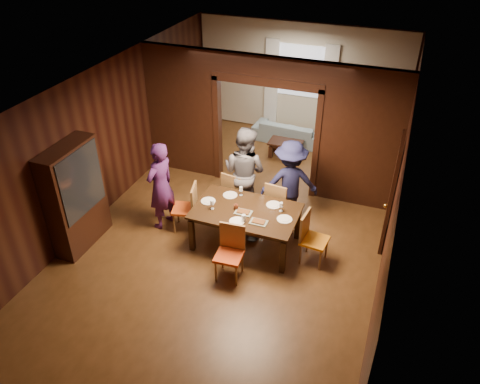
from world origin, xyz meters
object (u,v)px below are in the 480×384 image
at_px(chair_far_r, 279,202).
at_px(hutch, 75,197).
at_px(coffee_table, 285,149).
at_px(chair_left, 184,207).
at_px(person_grey, 245,172).
at_px(chair_near, 229,254).
at_px(person_navy, 290,182).
at_px(dining_table, 246,227).
at_px(chair_far_l, 236,192).
at_px(chair_right, 315,239).
at_px(sofa, 289,132).
at_px(person_purple, 161,186).

xyz_separation_m(chair_far_r, hutch, (-3.22, -1.84, 0.52)).
relative_size(coffee_table, chair_left, 0.82).
distance_m(person_grey, chair_near, 1.98).
relative_size(chair_left, chair_far_r, 1.00).
height_order(coffee_table, chair_near, chair_near).
height_order(person_grey, chair_near, person_grey).
xyz_separation_m(person_navy, chair_far_r, (-0.15, -0.19, -0.37)).
xyz_separation_m(dining_table, chair_far_l, (-0.53, 0.89, 0.10)).
bearing_deg(coffee_table, chair_right, -66.77).
xyz_separation_m(sofa, coffee_table, (0.14, -0.84, -0.07)).
bearing_deg(person_purple, chair_far_r, 126.16).
distance_m(person_grey, hutch, 3.15).
xyz_separation_m(person_purple, chair_far_l, (1.18, 0.89, -0.40)).
height_order(person_purple, sofa, person_purple).
bearing_deg(person_purple, chair_left, 108.75).
height_order(chair_far_l, chair_far_r, same).
bearing_deg(person_navy, chair_far_r, 30.59).
bearing_deg(person_grey, dining_table, 123.80).
height_order(person_purple, coffee_table, person_purple).
relative_size(person_grey, chair_far_l, 1.94).
distance_m(chair_right, chair_far_r, 1.26).
xyz_separation_m(person_grey, chair_left, (-0.88, -0.92, -0.46)).
bearing_deg(person_purple, person_navy, 129.03).
bearing_deg(person_grey, hutch, 50.73).
distance_m(coffee_table, chair_left, 3.63).
bearing_deg(chair_left, person_navy, 104.68).
height_order(chair_left, chair_far_r, same).
height_order(chair_left, chair_far_l, same).
bearing_deg(dining_table, chair_right, -1.32).
distance_m(person_grey, sofa, 3.46).
bearing_deg(person_purple, chair_right, 103.47).
height_order(person_navy, sofa, person_navy).
bearing_deg(chair_far_r, dining_table, 72.27).
height_order(person_navy, chair_far_r, person_navy).
bearing_deg(chair_left, chair_near, 38.74).
height_order(chair_far_r, chair_near, same).
bearing_deg(coffee_table, sofa, 99.49).
bearing_deg(person_navy, chair_near, 53.95).
bearing_deg(chair_near, chair_left, 139.54).
bearing_deg(chair_near, person_grey, 98.62).
distance_m(sofa, chair_near, 5.30).
bearing_deg(hutch, person_navy, 31.14).
bearing_deg(chair_near, chair_right, 31.88).
relative_size(chair_far_l, hutch, 0.48).
height_order(dining_table, chair_left, chair_left).
xyz_separation_m(person_grey, dining_table, (0.38, -0.96, -0.56)).
bearing_deg(chair_left, person_grey, 121.57).
xyz_separation_m(person_navy, chair_right, (0.76, -1.07, -0.37)).
bearing_deg(sofa, chair_left, 82.35).
bearing_deg(dining_table, chair_far_l, 120.50).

